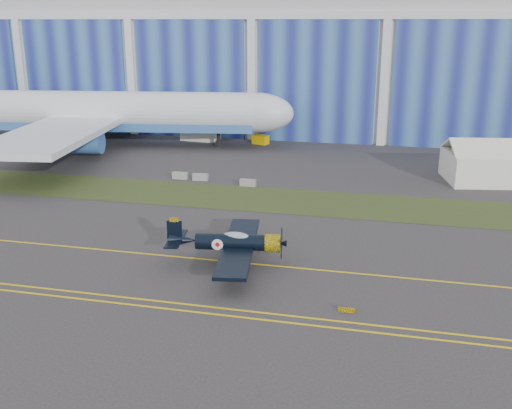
% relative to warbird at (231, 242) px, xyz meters
% --- Properties ---
extents(ground, '(260.00, 260.00, 0.00)m').
position_rel_warbird_xyz_m(ground, '(-11.70, 5.51, -2.02)').
color(ground, '#3A3839').
rests_on(ground, ground).
extents(grass_median, '(260.00, 10.00, 0.02)m').
position_rel_warbird_xyz_m(grass_median, '(-11.70, 19.51, -2.00)').
color(grass_median, '#475128').
rests_on(grass_median, ground).
extents(hangar, '(220.00, 45.70, 30.00)m').
position_rel_warbird_xyz_m(hangar, '(-11.70, 77.30, 12.94)').
color(hangar, silver).
rests_on(hangar, ground).
extents(taxiway_centreline, '(200.00, 0.20, 0.02)m').
position_rel_warbird_xyz_m(taxiway_centreline, '(-11.70, 0.51, -2.01)').
color(taxiway_centreline, yellow).
rests_on(taxiway_centreline, ground).
extents(edge_line_near, '(80.00, 0.20, 0.02)m').
position_rel_warbird_xyz_m(edge_line_near, '(-11.70, -8.99, -2.01)').
color(edge_line_near, yellow).
rests_on(edge_line_near, ground).
extents(edge_line_far, '(80.00, 0.20, 0.02)m').
position_rel_warbird_xyz_m(edge_line_far, '(-11.70, -7.99, -2.01)').
color(edge_line_far, yellow).
rests_on(edge_line_far, ground).
extents(guard_board_right, '(1.20, 0.15, 0.35)m').
position_rel_warbird_xyz_m(guard_board_right, '(10.30, -6.49, -1.84)').
color(guard_board_right, yellow).
rests_on(guard_board_right, ground).
extents(warbird, '(13.26, 15.20, 4.03)m').
position_rel_warbird_xyz_m(warbird, '(0.00, 0.00, 0.00)').
color(warbird, black).
rests_on(warbird, ground).
extents(jetliner, '(80.45, 71.33, 25.09)m').
position_rel_warbird_xyz_m(jetliner, '(-35.10, 44.18, 10.53)').
color(jetliner, silver).
rests_on(jetliner, ground).
extents(tent, '(13.49, 10.88, 5.62)m').
position_rel_warbird_xyz_m(tent, '(25.33, 34.35, 0.79)').
color(tent, white).
rests_on(tent, ground).
extents(shipping_container, '(6.83, 3.36, 2.85)m').
position_rel_warbird_xyz_m(shipping_container, '(-20.01, 51.51, -0.59)').
color(shipping_container, white).
rests_on(shipping_container, ground).
extents(tug, '(2.90, 2.32, 1.47)m').
position_rel_warbird_xyz_m(tug, '(-9.28, 51.02, -1.28)').
color(tug, '#E6B301').
rests_on(tug, ground).
extents(barrier_a, '(2.01, 0.63, 0.90)m').
position_rel_warbird_xyz_m(barrier_a, '(-14.28, 25.98, -1.57)').
color(barrier_a, gray).
rests_on(barrier_a, ground).
extents(barrier_b, '(2.04, 0.77, 0.90)m').
position_rel_warbird_xyz_m(barrier_b, '(-11.44, 25.89, -1.57)').
color(barrier_b, gray).
rests_on(barrier_b, ground).
extents(barrier_c, '(2.01, 0.64, 0.90)m').
position_rel_warbird_xyz_m(barrier_c, '(-4.76, 24.55, -1.57)').
color(barrier_c, gray).
rests_on(barrier_c, ground).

